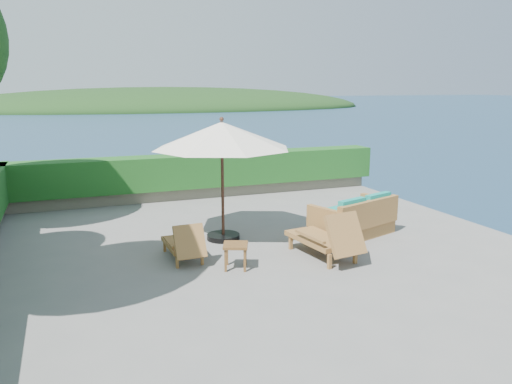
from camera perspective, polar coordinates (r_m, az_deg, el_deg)
name	(u,v)px	position (r m, az deg, el deg)	size (l,w,h in m)	color
ground	(256,251)	(10.63, 0.03, -6.76)	(12.00, 12.00, 0.00)	slate
foundation	(256,319)	(11.23, 0.03, -14.28)	(12.00, 12.00, 3.00)	#504A40
ocean	(256,378)	(11.94, 0.03, -20.53)	(600.00, 600.00, 0.00)	#172C49
offshore_island	(166,108)	(152.25, -10.27, 9.37)	(126.00, 57.60, 12.60)	black
planter_wall_far	(192,192)	(15.77, -7.28, 0.03)	(12.00, 0.60, 0.36)	gray
hedge_far	(192,171)	(15.64, -7.35, 2.43)	(12.40, 0.90, 1.00)	#154C19
patio_umbrella	(222,137)	(10.99, -3.92, 6.33)	(3.12, 3.12, 2.77)	black
lounge_left	(184,243)	(10.11, -8.23, -5.84)	(0.68, 1.45, 0.83)	#966236
lounge_right	(327,238)	(10.16, 8.11, -5.20)	(0.99, 1.90, 1.04)	#966236
side_table	(236,248)	(9.54, -2.35, -6.45)	(0.60, 0.60, 0.49)	brown
wicker_loveseat	(355,220)	(11.80, 11.21, -3.14)	(2.24, 1.63, 0.99)	#966236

